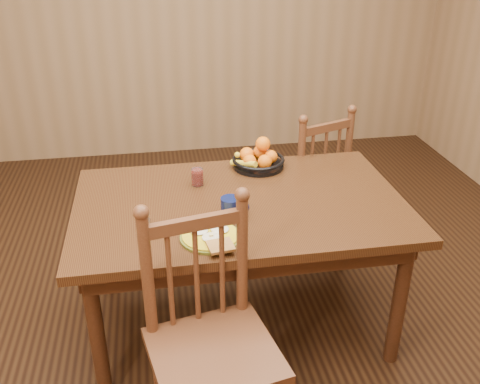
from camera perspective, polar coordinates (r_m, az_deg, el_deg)
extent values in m
cube|color=black|center=(3.03, 0.00, -13.65)|extent=(4.50, 5.00, 0.01)
cube|color=olive|center=(4.82, -5.26, 19.57)|extent=(4.50, 0.01, 2.70)
cube|color=black|center=(2.61, 0.00, -1.41)|extent=(1.60, 1.00, 0.04)
cube|color=black|center=(3.02, -1.33, 1.14)|extent=(1.40, 0.04, 0.10)
cube|color=black|center=(2.30, 1.76, -7.95)|extent=(1.40, 0.04, 0.10)
cube|color=black|center=(2.84, 14.47, -1.50)|extent=(0.04, 0.84, 0.10)
cube|color=black|center=(2.64, -15.62, -3.98)|extent=(0.04, 0.84, 0.10)
cylinder|color=black|center=(2.49, -14.99, -14.67)|extent=(0.07, 0.07, 0.70)
cylinder|color=black|center=(2.70, 16.62, -11.22)|extent=(0.07, 0.07, 0.70)
cylinder|color=black|center=(3.14, -14.02, -4.96)|extent=(0.07, 0.07, 0.70)
cylinder|color=black|center=(3.30, 10.90, -2.87)|extent=(0.07, 0.07, 0.70)
cube|color=#442314|center=(3.50, 6.85, 1.06)|extent=(0.56, 0.54, 0.04)
cylinder|color=#442314|center=(3.83, 7.33, -0.53)|extent=(0.04, 0.04, 0.43)
cylinder|color=#442314|center=(3.64, 2.81, -1.85)|extent=(0.04, 0.04, 0.43)
cylinder|color=#442314|center=(3.60, 10.54, -2.69)|extent=(0.04, 0.04, 0.43)
cylinder|color=#442314|center=(3.40, 5.89, -4.23)|extent=(0.04, 0.04, 0.43)
cylinder|color=#442314|center=(3.37, 11.46, 4.45)|extent=(0.04, 0.04, 0.52)
cylinder|color=#442314|center=(3.16, 6.51, 3.25)|extent=(0.04, 0.04, 0.52)
cylinder|color=#442314|center=(3.28, 9.00, 3.08)|extent=(0.02, 0.02, 0.40)
cube|color=#442314|center=(3.20, 9.30, 6.82)|extent=(0.35, 0.15, 0.05)
cube|color=#442314|center=(2.15, -2.77, -16.97)|extent=(0.55, 0.54, 0.04)
cylinder|color=#442314|center=(2.42, -8.70, -19.42)|extent=(0.04, 0.04, 0.46)
cylinder|color=#442314|center=(2.49, 0.39, -17.32)|extent=(0.04, 0.04, 0.46)
cylinder|color=#442314|center=(2.09, -9.85, -8.89)|extent=(0.05, 0.05, 0.56)
cylinder|color=#442314|center=(2.17, 0.22, -6.87)|extent=(0.05, 0.05, 0.56)
cylinder|color=#442314|center=(2.15, -4.65, -9.06)|extent=(0.02, 0.02, 0.43)
cube|color=#442314|center=(2.02, -4.91, -3.38)|extent=(0.39, 0.11, 0.05)
cylinder|color=#59601E|center=(2.31, -3.17, -4.83)|extent=(0.26, 0.26, 0.01)
cylinder|color=gold|center=(2.30, -3.17, -4.68)|extent=(0.24, 0.24, 0.01)
ellipsoid|color=silver|center=(2.33, -4.39, -4.09)|extent=(0.08, 0.08, 0.01)
cube|color=#F2E08C|center=(2.32, -4.40, -3.86)|extent=(0.02, 0.02, 0.01)
ellipsoid|color=silver|center=(2.33, -2.17, -3.97)|extent=(0.08, 0.08, 0.01)
cube|color=#F2E08C|center=(2.32, -2.17, -3.74)|extent=(0.02, 0.02, 0.01)
ellipsoid|color=silver|center=(2.27, -3.09, -4.84)|extent=(0.08, 0.08, 0.01)
cube|color=#F2E08C|center=(2.27, -3.10, -4.60)|extent=(0.02, 0.02, 0.01)
cube|color=brown|center=(2.21, -2.09, -5.76)|extent=(0.12, 0.11, 0.01)
cube|color=silver|center=(2.33, -5.73, -4.71)|extent=(0.02, 0.15, 0.00)
cube|color=silver|center=(2.40, -5.60, -3.63)|extent=(0.03, 0.05, 0.00)
cube|color=silver|center=(2.43, -9.74, -3.49)|extent=(0.02, 0.12, 0.00)
ellipsoid|color=silver|center=(2.50, -10.11, -2.63)|extent=(0.03, 0.04, 0.01)
cylinder|color=#0A1138|center=(2.44, -1.02, -1.71)|extent=(0.09, 0.09, 0.10)
torus|color=#0A1138|center=(2.45, 0.18, -1.61)|extent=(0.07, 0.04, 0.07)
cylinder|color=black|center=(2.42, -1.03, -0.75)|extent=(0.08, 0.08, 0.00)
cylinder|color=silver|center=(2.75, -4.57, 1.60)|extent=(0.06, 0.06, 0.09)
cylinder|color=maroon|center=(2.75, -4.56, 1.47)|extent=(0.05, 0.05, 0.07)
cylinder|color=black|center=(2.96, 1.96, 2.87)|extent=(0.28, 0.28, 0.02)
torus|color=black|center=(2.95, 1.97, 3.49)|extent=(0.29, 0.29, 0.02)
cylinder|color=black|center=(2.96, 1.96, 2.72)|extent=(0.10, 0.10, 0.01)
sphere|color=orange|center=(2.96, 3.31, 3.79)|extent=(0.07, 0.07, 0.07)
sphere|color=orange|center=(3.01, 2.14, 4.26)|extent=(0.08, 0.08, 0.08)
sphere|color=orange|center=(2.97, 0.74, 4.01)|extent=(0.08, 0.08, 0.08)
sphere|color=orange|center=(2.90, 1.03, 3.31)|extent=(0.07, 0.07, 0.07)
sphere|color=orange|center=(2.89, 2.67, 3.24)|extent=(0.08, 0.08, 0.08)
sphere|color=orange|center=(2.95, 2.46, 5.14)|extent=(0.08, 0.08, 0.08)
cylinder|color=yellow|center=(2.90, 0.38, 3.06)|extent=(0.10, 0.17, 0.07)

